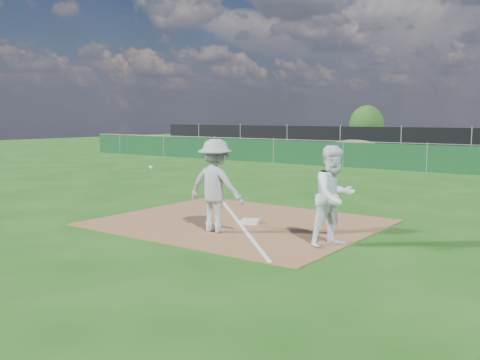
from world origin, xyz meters
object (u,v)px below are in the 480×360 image
Objects in this scene: runner at (334,196)px; tree_left at (367,125)px; first_base at (250,221)px; play_at_first at (216,186)px; car_left at (392,141)px.

runner is 35.27m from tree_left.
first_base is at bearing -71.43° from tree_left.
tree_left reaches higher than runner.
play_at_first is 0.70× the size of tree_left.
first_base is 1.48m from play_at_first.
tree_left is (-4.52, 6.35, 0.94)m from car_left.
first_base is 0.09× the size of car_left.
car_left is (-6.21, 25.58, 0.72)m from first_base.
first_base is 33.72m from tree_left.
play_at_first is 2.57m from runner.
play_at_first is at bearing -94.02° from first_base.
first_base is at bearing 85.98° from play_at_first.
first_base is at bearing 97.20° from runner.
tree_left is at bearing 49.66° from car_left.
play_at_first reaches higher than first_base.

